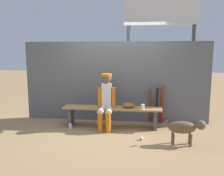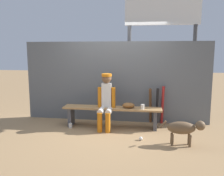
{
  "view_description": "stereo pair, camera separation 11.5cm",
  "coord_description": "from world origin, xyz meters",
  "px_view_note": "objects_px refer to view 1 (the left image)",
  "views": [
    {
      "loc": [
        0.7,
        -5.31,
        1.76
      ],
      "look_at": [
        0.0,
        0.0,
        0.92
      ],
      "focal_mm": 38.24,
      "sensor_mm": 36.0,
      "label": 1
    },
    {
      "loc": [
        0.81,
        -5.3,
        1.76
      ],
      "look_at": [
        0.0,
        0.0,
        0.92
      ],
      "focal_mm": 38.24,
      "sensor_mm": 36.0,
      "label": 2
    }
  ],
  "objects_px": {
    "dog": "(185,128)",
    "baseball": "(142,138)",
    "bat_aluminum_black": "(157,106)",
    "bat_aluminum_red": "(162,105)",
    "cup_on_bench": "(143,107)",
    "player_seated": "(106,99)",
    "cup_on_ground": "(70,126)",
    "baseball_glove": "(129,105)",
    "scoreboard": "(163,25)",
    "bat_wood_dark": "(150,106)",
    "dugout_bench": "(112,112)"
  },
  "relations": [
    {
      "from": "cup_on_ground",
      "to": "dog",
      "type": "distance_m",
      "value": 2.54
    },
    {
      "from": "dugout_bench",
      "to": "cup_on_ground",
      "type": "relative_size",
      "value": 20.67
    },
    {
      "from": "bat_aluminum_red",
      "to": "baseball",
      "type": "bearing_deg",
      "value": -111.95
    },
    {
      "from": "player_seated",
      "to": "scoreboard",
      "type": "relative_size",
      "value": 0.36
    },
    {
      "from": "scoreboard",
      "to": "bat_aluminum_red",
      "type": "bearing_deg",
      "value": -92.07
    },
    {
      "from": "bat_aluminum_black",
      "to": "bat_aluminum_red",
      "type": "bearing_deg",
      "value": 31.95
    },
    {
      "from": "bat_wood_dark",
      "to": "dog",
      "type": "height_order",
      "value": "bat_wood_dark"
    },
    {
      "from": "baseball",
      "to": "cup_on_ground",
      "type": "xyz_separation_m",
      "value": [
        -1.63,
        0.53,
        0.02
      ]
    },
    {
      "from": "player_seated",
      "to": "bat_wood_dark",
      "type": "distance_m",
      "value": 1.16
    },
    {
      "from": "cup_on_bench",
      "to": "dugout_bench",
      "type": "bearing_deg",
      "value": 173.61
    },
    {
      "from": "dugout_bench",
      "to": "bat_aluminum_red",
      "type": "bearing_deg",
      "value": 20.75
    },
    {
      "from": "baseball_glove",
      "to": "bat_aluminum_black",
      "type": "bearing_deg",
      "value": 28.85
    },
    {
      "from": "dugout_bench",
      "to": "baseball_glove",
      "type": "xyz_separation_m",
      "value": [
        0.38,
        0.0,
        0.17
      ]
    },
    {
      "from": "bat_wood_dark",
      "to": "baseball_glove",
      "type": "bearing_deg",
      "value": -139.3
    },
    {
      "from": "baseball_glove",
      "to": "bat_aluminum_red",
      "type": "height_order",
      "value": "bat_aluminum_red"
    },
    {
      "from": "scoreboard",
      "to": "bat_wood_dark",
      "type": "bearing_deg",
      "value": -114.26
    },
    {
      "from": "player_seated",
      "to": "cup_on_bench",
      "type": "distance_m",
      "value": 0.84
    },
    {
      "from": "bat_aluminum_red",
      "to": "baseball",
      "type": "distance_m",
      "value": 1.34
    },
    {
      "from": "cup_on_ground",
      "to": "bat_wood_dark",
      "type": "bearing_deg",
      "value": 19.16
    },
    {
      "from": "bat_aluminum_black",
      "to": "cup_on_ground",
      "type": "distance_m",
      "value": 2.09
    },
    {
      "from": "dog",
      "to": "cup_on_bench",
      "type": "bearing_deg",
      "value": 135.26
    },
    {
      "from": "dugout_bench",
      "to": "dog",
      "type": "height_order",
      "value": "dog"
    },
    {
      "from": "baseball_glove",
      "to": "bat_wood_dark",
      "type": "relative_size",
      "value": 0.31
    },
    {
      "from": "bat_aluminum_red",
      "to": "cup_on_ground",
      "type": "height_order",
      "value": "bat_aluminum_red"
    },
    {
      "from": "dog",
      "to": "baseball",
      "type": "bearing_deg",
      "value": 170.58
    },
    {
      "from": "bat_wood_dark",
      "to": "bat_aluminum_red",
      "type": "xyz_separation_m",
      "value": [
        0.29,
        0.02,
        0.03
      ]
    },
    {
      "from": "player_seated",
      "to": "bat_wood_dark",
      "type": "bearing_deg",
      "value": 28.11
    },
    {
      "from": "bat_aluminum_black",
      "to": "bat_aluminum_red",
      "type": "xyz_separation_m",
      "value": [
        0.13,
        0.08,
        0.02
      ]
    },
    {
      "from": "cup_on_bench",
      "to": "dog",
      "type": "xyz_separation_m",
      "value": [
        0.8,
        -0.79,
        -0.19
      ]
    },
    {
      "from": "bat_aluminum_red",
      "to": "baseball",
      "type": "height_order",
      "value": "bat_aluminum_red"
    },
    {
      "from": "baseball_glove",
      "to": "bat_aluminum_black",
      "type": "xyz_separation_m",
      "value": [
        0.65,
        0.36,
        -0.09
      ]
    },
    {
      "from": "dog",
      "to": "scoreboard",
      "type": "bearing_deg",
      "value": 98.74
    },
    {
      "from": "baseball_glove",
      "to": "bat_wood_dark",
      "type": "height_order",
      "value": "bat_wood_dark"
    },
    {
      "from": "bat_aluminum_red",
      "to": "cup_on_ground",
      "type": "xyz_separation_m",
      "value": [
        -2.11,
        -0.65,
        -0.41
      ]
    },
    {
      "from": "dog",
      "to": "bat_aluminum_red",
      "type": "bearing_deg",
      "value": 104.16
    },
    {
      "from": "dugout_bench",
      "to": "baseball",
      "type": "bearing_deg",
      "value": -46.74
    },
    {
      "from": "baseball_glove",
      "to": "dog",
      "type": "bearing_deg",
      "value": -37.92
    },
    {
      "from": "baseball",
      "to": "scoreboard",
      "type": "distance_m",
      "value": 3.06
    },
    {
      "from": "baseball_glove",
      "to": "cup_on_bench",
      "type": "xyz_separation_m",
      "value": [
        0.32,
        -0.08,
        -0.0
      ]
    },
    {
      "from": "bat_aluminum_black",
      "to": "dog",
      "type": "height_order",
      "value": "bat_aluminum_black"
    },
    {
      "from": "player_seated",
      "to": "bat_wood_dark",
      "type": "height_order",
      "value": "player_seated"
    },
    {
      "from": "dugout_bench",
      "to": "bat_wood_dark",
      "type": "distance_m",
      "value": 0.98
    },
    {
      "from": "player_seated",
      "to": "baseball_glove",
      "type": "xyz_separation_m",
      "value": [
        0.51,
        0.11,
        -0.14
      ]
    },
    {
      "from": "bat_aluminum_red",
      "to": "player_seated",
      "type": "bearing_deg",
      "value": -156.9
    },
    {
      "from": "scoreboard",
      "to": "dog",
      "type": "bearing_deg",
      "value": -81.26
    },
    {
      "from": "dugout_bench",
      "to": "baseball",
      "type": "relative_size",
      "value": 30.72
    },
    {
      "from": "player_seated",
      "to": "bat_aluminum_black",
      "type": "xyz_separation_m",
      "value": [
        1.16,
        0.47,
        -0.23
      ]
    },
    {
      "from": "dugout_bench",
      "to": "player_seated",
      "type": "relative_size",
      "value": 1.82
    },
    {
      "from": "baseball_glove",
      "to": "scoreboard",
      "type": "height_order",
      "value": "scoreboard"
    },
    {
      "from": "bat_aluminum_black",
      "to": "dog",
      "type": "relative_size",
      "value": 1.06
    }
  ]
}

